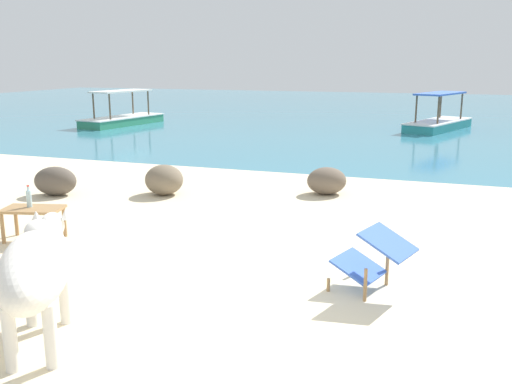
# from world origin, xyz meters

# --- Properties ---
(sand_beach) EXTENTS (18.00, 14.00, 0.04)m
(sand_beach) POSITION_xyz_m (0.00, 0.00, 0.02)
(sand_beach) COLOR beige
(sand_beach) RESTS_ON ground
(water_surface) EXTENTS (60.00, 36.00, 0.03)m
(water_surface) POSITION_xyz_m (0.00, 22.00, 0.00)
(water_surface) COLOR teal
(water_surface) RESTS_ON ground
(cow) EXTENTS (1.22, 1.75, 1.02)m
(cow) POSITION_xyz_m (-0.82, -0.86, 0.71)
(cow) COLOR silver
(cow) RESTS_ON sand_beach
(low_bench_table) EXTENTS (0.85, 0.62, 0.44)m
(low_bench_table) POSITION_xyz_m (-2.82, 1.43, 0.41)
(low_bench_table) COLOR #A37A4C
(low_bench_table) RESTS_ON sand_beach
(bottle) EXTENTS (0.07, 0.07, 0.30)m
(bottle) POSITION_xyz_m (-2.89, 1.46, 0.60)
(bottle) COLOR #A3C6D1
(bottle) RESTS_ON low_bench_table
(deck_chair_far) EXTENTS (0.89, 0.74, 0.68)m
(deck_chair_far) POSITION_xyz_m (1.67, 1.15, 0.42)
(deck_chair_far) COLOR #A37A4C
(deck_chair_far) RESTS_ON sand_beach
(shore_rock_medium) EXTENTS (0.84, 0.67, 0.51)m
(shore_rock_medium) POSITION_xyz_m (-4.25, 3.68, 0.30)
(shore_rock_medium) COLOR brown
(shore_rock_medium) RESTS_ON sand_beach
(shore_rock_small) EXTENTS (0.98, 0.97, 0.54)m
(shore_rock_small) POSITION_xyz_m (-2.45, 4.36, 0.31)
(shore_rock_small) COLOR #756651
(shore_rock_small) RESTS_ON sand_beach
(shore_rock_flat) EXTENTS (0.92, 0.88, 0.49)m
(shore_rock_flat) POSITION_xyz_m (0.29, 5.34, 0.28)
(shore_rock_flat) COLOR #6B5B4C
(shore_rock_flat) RESTS_ON sand_beach
(boat_teal) EXTENTS (2.34, 3.85, 1.29)m
(boat_teal) POSITION_xyz_m (1.88, 16.47, 0.29)
(boat_teal) COLOR teal
(boat_teal) RESTS_ON water_surface
(boat_green) EXTENTS (1.71, 3.81, 1.29)m
(boat_green) POSITION_xyz_m (-9.44, 14.16, 0.29)
(boat_green) COLOR #338E66
(boat_green) RESTS_ON water_surface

